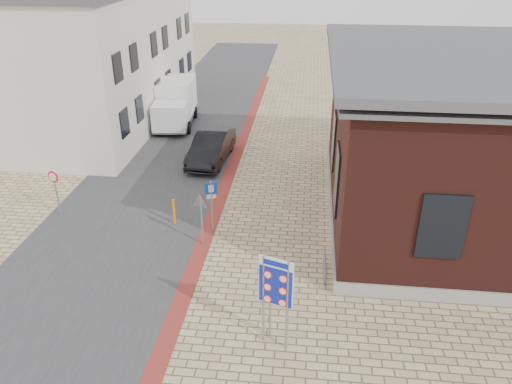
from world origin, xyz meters
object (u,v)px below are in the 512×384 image
at_px(essen_sign, 271,289).
at_px(parking_sign, 211,198).
at_px(border_sign, 276,284).
at_px(bollard, 174,212).
at_px(box_truck, 175,103).
at_px(sedan, 211,147).

bearing_deg(essen_sign, parking_sign, 99.99).
xyz_separation_m(border_sign, bollard, (-4.63, 6.38, -1.57)).
relative_size(box_truck, parking_sign, 2.36).
distance_m(essen_sign, parking_sign, 6.33).
distance_m(box_truck, essen_sign, 19.72).
height_order(border_sign, bollard, border_sign).
distance_m(sedan, box_truck, 6.45).
distance_m(box_truck, parking_sign, 13.41).
bearing_deg(border_sign, essen_sign, 134.94).
height_order(box_truck, parking_sign, box_truck).
xyz_separation_m(box_truck, border_sign, (7.68, -18.56, 0.76)).
bearing_deg(parking_sign, essen_sign, -82.71).
bearing_deg(bollard, box_truck, 104.04).
distance_m(border_sign, essen_sign, 0.57).
distance_m(sedan, bollard, 6.69).
bearing_deg(parking_sign, box_truck, 91.59).
bearing_deg(bollard, border_sign, -54.00).
height_order(sedan, bollard, sedan).
xyz_separation_m(parking_sign, bollard, (-1.67, 0.38, -0.93)).
bearing_deg(sedan, parking_sign, -74.63).
bearing_deg(essen_sign, box_truck, 96.11).
relative_size(sedan, border_sign, 1.57).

